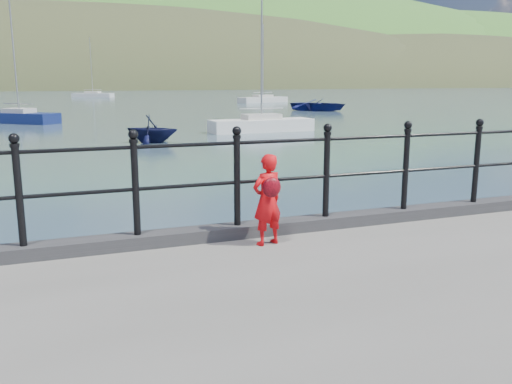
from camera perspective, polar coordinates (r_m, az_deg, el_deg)
name	(u,v)px	position (r m, az deg, el deg)	size (l,w,h in m)	color
ground	(189,315)	(6.97, -7.11, -12.76)	(600.00, 600.00, 0.00)	#2D4251
kerb	(189,236)	(6.46, -7.03, -4.57)	(60.00, 0.30, 0.15)	#28282B
railing	(188,173)	(6.29, -7.20, 2.00)	(18.11, 0.11, 1.20)	black
far_shore	(147,138)	(250.10, -11.42, 5.63)	(830.00, 200.00, 156.00)	#333A21
child	(267,199)	(6.19, 1.22, -0.77)	(0.44, 0.36, 1.06)	red
launch_blue	(319,105)	(52.52, 6.61, 9.12)	(3.94, 5.52, 1.14)	#131853
launch_navy	(152,129)	(25.81, -10.91, 6.55)	(2.13, 2.47, 1.30)	black
sailboat_near	(261,126)	(30.88, 0.58, 7.00)	(5.99, 1.88, 8.19)	white
sailboat_deep	(93,95)	(97.19, -16.79, 9.72)	(6.96, 5.12, 10.01)	silver
sailboat_far	(263,100)	(71.70, 0.74, 9.68)	(7.32, 4.13, 10.00)	silver
sailboat_port	(19,118)	(40.47, -23.64, 7.14)	(5.38, 5.05, 8.17)	navy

